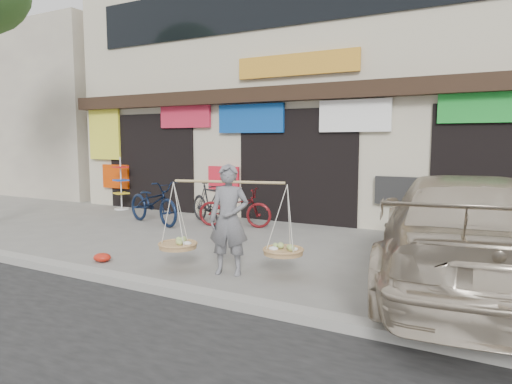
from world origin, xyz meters
The scene contains 11 objects.
ground centered at (0.00, 0.00, 0.00)m, with size 70.00×70.00×0.00m, color gray.
kerb centered at (0.00, -2.00, 0.06)m, with size 70.00×0.25×0.12m, color gray.
shophouse_block centered at (0.00, 6.42, 3.45)m, with size 14.00×6.32×7.00m.
neighbor_west centered at (-13.50, 7.00, 3.00)m, with size 12.00×7.00×6.00m, color #AFA590.
street_vendor centered at (0.85, -0.89, 0.75)m, with size 2.11×0.99×1.62m.
bike_0 centered at (-2.89, 1.73, 0.51)m, with size 0.68×1.96×1.03m, color black.
bike_1 centered at (-1.74, 2.42, 0.49)m, with size 0.46×1.64×0.99m, color black.
bike_2 centered at (-1.00, 2.31, 0.45)m, with size 0.59×1.70×0.89m, color #5E1013.
suv centered at (3.94, 0.01, 0.77)m, with size 2.95×5.56×1.53m.
display_rack centered at (-5.22, 3.04, 0.60)m, with size 0.46×0.46×1.49m.
red_bag centered at (-1.33, -1.29, 0.07)m, with size 0.31×0.25×0.14m, color red.
Camera 1 is at (4.33, -6.45, 1.96)m, focal length 32.00 mm.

